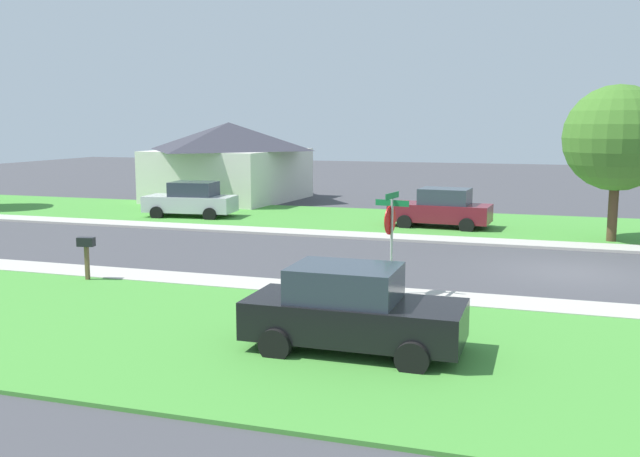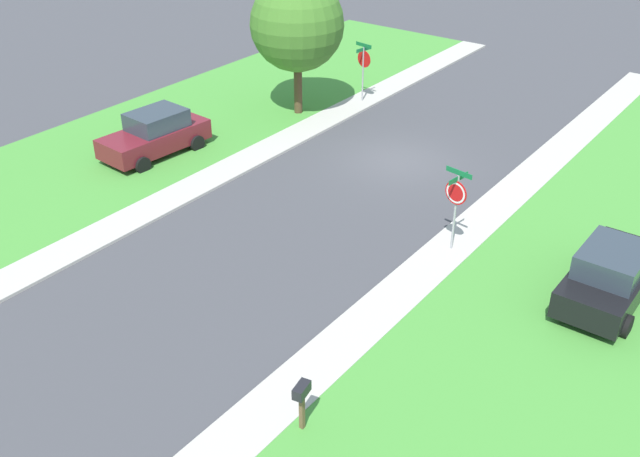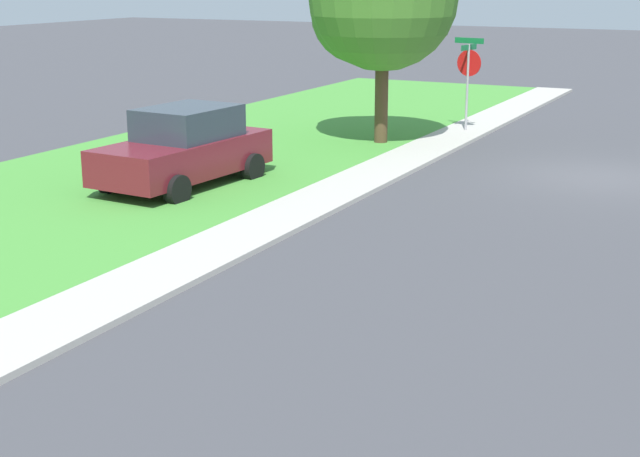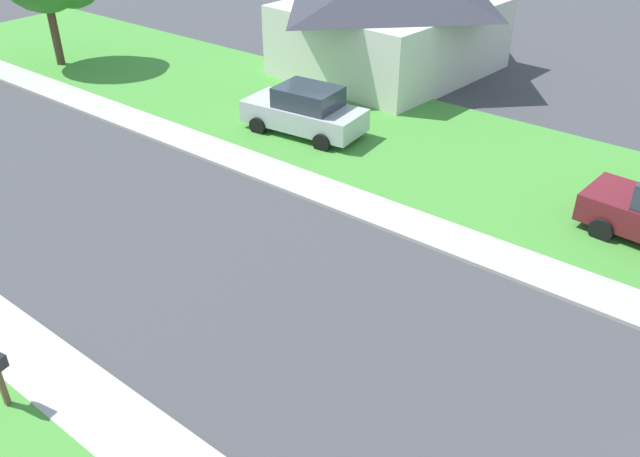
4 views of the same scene
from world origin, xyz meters
name	(u,v)px [view 3 (image 3 of 4)]	position (x,y,z in m)	size (l,w,h in m)	color
ground_plane	(599,177)	(0.00, 0.00, 0.00)	(120.00, 120.00, 0.00)	#424247
sidewalk_east	(99,303)	(4.70, 12.00, 0.05)	(1.40, 56.00, 0.10)	#B7B2A8
stop_sign_near_corner	(468,69)	(4.67, -4.47, 1.89)	(0.91, 0.91, 2.77)	#9E9EA3
car_maroon_behind_trees	(185,148)	(7.94, 5.17, 0.87)	(2.27, 4.42, 1.76)	maroon
tree_sidewalk_mid	(377,0)	(6.39, -1.73, 3.86)	(4.28, 3.98, 5.99)	#4C3823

